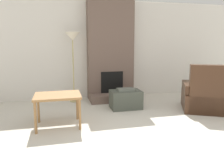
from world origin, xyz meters
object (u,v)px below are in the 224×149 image
at_px(side_table, 58,98).
at_px(armchair, 207,97).
at_px(ottoman, 126,99).
at_px(floor_lamp_left, 73,40).

bearing_deg(side_table, armchair, 2.33).
height_order(ottoman, floor_lamp_left, floor_lamp_left).
bearing_deg(ottoman, floor_lamp_left, 141.68).
distance_m(armchair, floor_lamp_left, 3.36).
distance_m(side_table, floor_lamp_left, 1.95).
bearing_deg(armchair, ottoman, 6.23).
distance_m(ottoman, floor_lamp_left, 1.94).
height_order(ottoman, side_table, side_table).
distance_m(ottoman, armchair, 1.76).
distance_m(armchair, side_table, 3.15).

